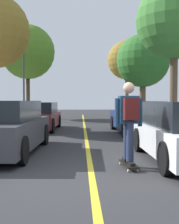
% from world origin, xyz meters
% --- Properties ---
extents(ground, '(80.00, 80.00, 0.00)m').
position_xyz_m(ground, '(0.00, 0.00, 0.00)').
color(ground, '#2D2D30').
extents(center_line, '(0.12, 39.20, 0.01)m').
position_xyz_m(center_line, '(0.00, 4.00, 0.00)').
color(center_line, gold).
rests_on(center_line, ground).
extents(parked_car_left_nearest, '(2.00, 4.47, 1.39)m').
position_xyz_m(parked_car_left_nearest, '(-2.25, 2.76, 0.68)').
color(parked_car_left_nearest, '#38383D').
rests_on(parked_car_left_nearest, ground).
extents(parked_car_left_near, '(2.00, 4.25, 1.31)m').
position_xyz_m(parked_car_left_near, '(-2.25, 9.02, 0.64)').
color(parked_car_left_near, maroon).
rests_on(parked_car_left_near, ground).
extents(parked_car_right_near, '(1.98, 4.66, 1.37)m').
position_xyz_m(parked_car_right_near, '(2.25, 7.44, 0.69)').
color(parked_car_right_near, navy).
rests_on(parked_car_right_near, ground).
extents(street_tree_left_near, '(4.12, 4.12, 7.01)m').
position_xyz_m(street_tree_left_near, '(-4.23, 17.66, 5.08)').
color(street_tree_left_near, '#3D2D1E').
rests_on(street_tree_left_near, sidewalk_left).
extents(street_tree_right_nearest, '(3.63, 3.63, 6.85)m').
position_xyz_m(street_tree_right_nearest, '(4.23, 8.86, 5.14)').
color(street_tree_right_nearest, brown).
rests_on(street_tree_right_nearest, sidewalk_right).
extents(street_tree_right_near, '(3.78, 3.78, 5.98)m').
position_xyz_m(street_tree_right_near, '(4.23, 15.90, 4.20)').
color(street_tree_right_near, brown).
rests_on(street_tree_right_near, sidewalk_right).
extents(street_tree_right_far, '(3.72, 3.72, 6.98)m').
position_xyz_m(street_tree_right_far, '(4.23, 23.13, 5.24)').
color(street_tree_right_far, brown).
rests_on(street_tree_right_far, sidewalk_right).
extents(streetlamp, '(0.36, 0.24, 5.21)m').
position_xyz_m(streetlamp, '(-4.00, 14.78, 3.14)').
color(streetlamp, '#38383D').
rests_on(streetlamp, sidewalk_left).
extents(skateboard, '(0.30, 0.86, 0.10)m').
position_xyz_m(skateboard, '(0.78, 0.91, 0.09)').
color(skateboard, black).
rests_on(skateboard, ground).
extents(skateboarder, '(0.59, 0.71, 1.67)m').
position_xyz_m(skateboarder, '(0.79, 0.87, 1.05)').
color(skateboarder, black).
rests_on(skateboarder, skateboard).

